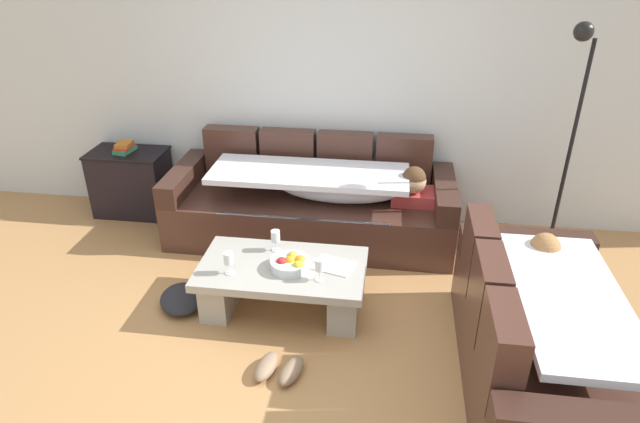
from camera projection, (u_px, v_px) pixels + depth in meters
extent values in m
plane|color=#B07D4B|center=(296.00, 358.00, 3.63)|extent=(14.00, 14.00, 0.00)
cube|color=silver|center=(336.00, 76.00, 4.89)|extent=(9.00, 0.10, 2.70)
cube|color=#452921|center=(311.00, 216.00, 4.95)|extent=(2.50, 0.92, 0.42)
cube|color=#452921|center=(233.00, 151.00, 5.18)|extent=(0.50, 0.16, 0.46)
cube|color=#452921|center=(288.00, 154.00, 5.12)|extent=(0.50, 0.16, 0.46)
cube|color=#452921|center=(345.00, 157.00, 5.05)|extent=(0.50, 0.16, 0.46)
cube|color=#452921|center=(404.00, 160.00, 4.98)|extent=(0.50, 0.16, 0.46)
cube|color=#37211A|center=(184.00, 178.00, 4.95)|extent=(0.18, 0.92, 0.20)
cube|color=#37211A|center=(445.00, 193.00, 4.67)|extent=(0.18, 0.92, 0.20)
cube|color=#B23838|center=(412.00, 196.00, 4.71)|extent=(0.36, 0.28, 0.11)
sphere|color=tan|center=(414.00, 181.00, 4.60)|extent=(0.21, 0.21, 0.21)
sphere|color=#4C331E|center=(414.00, 178.00, 4.59)|extent=(0.20, 0.20, 0.20)
ellipsoid|color=silver|center=(340.00, 185.00, 4.71)|extent=(1.10, 0.44, 0.28)
cube|color=silver|center=(309.00, 174.00, 4.68)|extent=(1.70, 0.60, 0.05)
cube|color=silver|center=(302.00, 239.00, 4.56)|extent=(1.44, 0.04, 0.38)
cube|color=#452921|center=(542.00, 357.00, 3.33)|extent=(0.92, 1.81, 0.42)
cube|color=#452921|center=(501.00, 350.00, 2.75)|extent=(0.16, 0.46, 0.46)
cube|color=#452921|center=(489.00, 293.00, 3.17)|extent=(0.16, 0.46, 0.46)
cube|color=#452921|center=(479.00, 250.00, 3.60)|extent=(0.16, 0.46, 0.46)
cube|color=#37211A|center=(525.00, 245.00, 3.90)|extent=(0.92, 0.18, 0.20)
cube|color=gray|center=(534.00, 271.00, 3.69)|extent=(0.28, 0.36, 0.11)
sphere|color=tan|center=(544.00, 252.00, 3.61)|extent=(0.21, 0.21, 0.21)
sphere|color=#9E7042|center=(545.00, 248.00, 3.59)|extent=(0.20, 0.20, 0.20)
ellipsoid|color=silver|center=(566.00, 320.00, 3.10)|extent=(0.44, 0.89, 0.28)
cube|color=silver|center=(570.00, 298.00, 3.11)|extent=(0.60, 1.34, 0.05)
cube|color=silver|center=(620.00, 362.00, 3.27)|extent=(0.04, 1.14, 0.38)
cube|color=#A1A098|center=(282.00, 269.00, 3.94)|extent=(1.20, 0.68, 0.06)
cube|color=#A1A098|center=(223.00, 285.00, 4.08)|extent=(0.20, 0.54, 0.32)
cube|color=#A1A098|center=(345.00, 296.00, 3.97)|extent=(0.20, 0.54, 0.32)
cylinder|color=silver|center=(290.00, 264.00, 3.87)|extent=(0.28, 0.28, 0.07)
sphere|color=gold|center=(293.00, 256.00, 3.92)|extent=(0.08, 0.08, 0.08)
sphere|color=orange|center=(300.00, 261.00, 3.87)|extent=(0.08, 0.08, 0.08)
sphere|color=gold|center=(298.00, 266.00, 3.80)|extent=(0.08, 0.08, 0.08)
sphere|color=#B52226|center=(282.00, 262.00, 3.85)|extent=(0.08, 0.08, 0.08)
sphere|color=orange|center=(290.00, 261.00, 3.86)|extent=(0.08, 0.08, 0.08)
cylinder|color=silver|center=(230.00, 273.00, 3.83)|extent=(0.06, 0.06, 0.01)
cylinder|color=silver|center=(229.00, 268.00, 3.82)|extent=(0.01, 0.01, 0.07)
cylinder|color=silver|center=(228.00, 258.00, 3.78)|extent=(0.07, 0.07, 0.08)
cylinder|color=silver|center=(319.00, 280.00, 3.76)|extent=(0.06, 0.06, 0.01)
cylinder|color=silver|center=(319.00, 275.00, 3.74)|extent=(0.01, 0.01, 0.07)
cylinder|color=silver|center=(319.00, 265.00, 3.71)|extent=(0.07, 0.07, 0.08)
cylinder|color=silver|center=(276.00, 250.00, 4.11)|extent=(0.06, 0.06, 0.01)
cylinder|color=silver|center=(276.00, 245.00, 4.09)|extent=(0.01, 0.01, 0.07)
cylinder|color=silver|center=(275.00, 236.00, 4.05)|extent=(0.07, 0.07, 0.08)
cube|color=white|center=(334.00, 265.00, 3.91)|extent=(0.33, 0.28, 0.01)
cube|color=black|center=(132.00, 183.00, 5.35)|extent=(0.70, 0.42, 0.62)
cube|color=black|center=(127.00, 153.00, 5.20)|extent=(0.72, 0.44, 0.02)
cube|color=#338C59|center=(125.00, 150.00, 5.18)|extent=(0.16, 0.23, 0.04)
cube|color=red|center=(124.00, 147.00, 5.17)|extent=(0.14, 0.18, 0.02)
cube|color=#B76623|center=(124.00, 144.00, 5.15)|extent=(0.14, 0.18, 0.04)
cylinder|color=black|center=(547.00, 251.00, 4.80)|extent=(0.28, 0.28, 0.02)
cylinder|color=black|center=(569.00, 154.00, 4.38)|extent=(0.03, 0.03, 1.80)
sphere|color=black|center=(584.00, 31.00, 3.87)|extent=(0.14, 0.14, 0.14)
ellipsoid|color=#8C7259|center=(266.00, 367.00, 3.49)|extent=(0.17, 0.29, 0.09)
ellipsoid|color=#8C7259|center=(292.00, 371.00, 3.46)|extent=(0.19, 0.29, 0.09)
ellipsoid|color=#232328|center=(182.00, 299.00, 4.10)|extent=(0.46, 0.50, 0.12)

